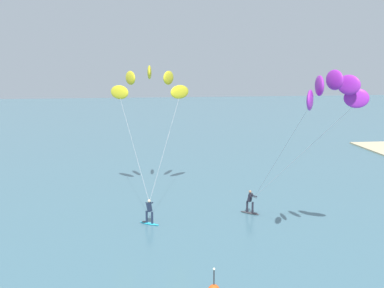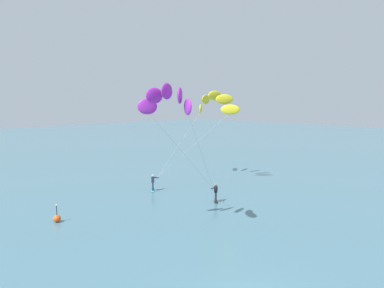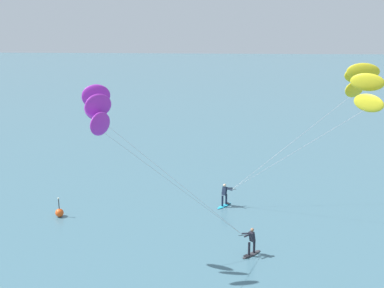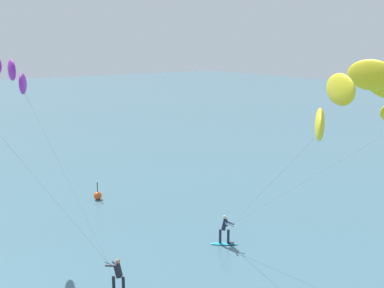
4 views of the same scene
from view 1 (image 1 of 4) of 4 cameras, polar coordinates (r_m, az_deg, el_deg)
kitesurfer_nearshore at (r=30.20m, az=14.38°, el=4.85°), size 9.80×5.35×10.26m
kitesurfer_mid_water at (r=42.52m, az=-4.56°, el=6.16°), size 10.46×6.47×10.25m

